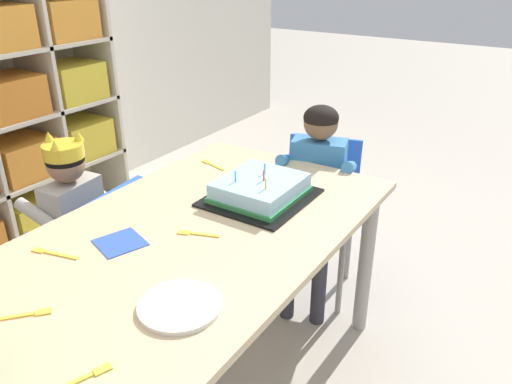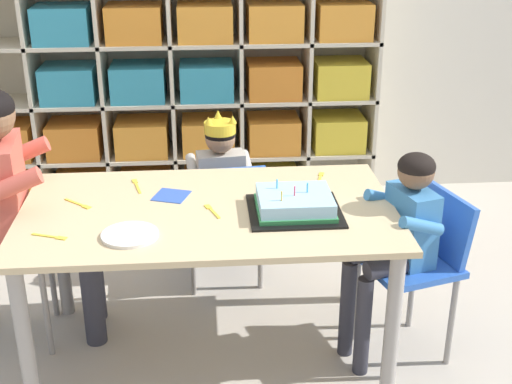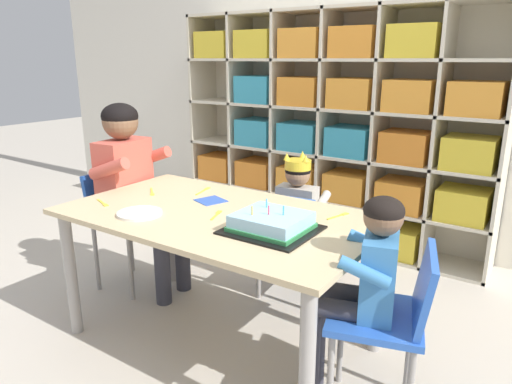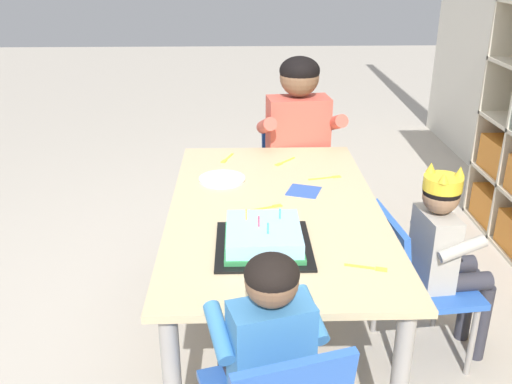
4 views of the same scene
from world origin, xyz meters
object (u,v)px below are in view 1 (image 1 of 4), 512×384
(classroom_chair_guest_side, at_px, (318,201))
(paper_plate_stack, at_px, (180,306))
(fork_near_child_seat, at_px, (212,164))
(birthday_cake_on_tray, at_px, (260,190))
(child_with_crown, at_px, (66,211))
(guest_at_table_side, at_px, (315,183))
(fork_near_cake_tray, at_px, (52,253))
(activity_table, at_px, (188,258))
(fork_at_table_front_edge, at_px, (195,234))
(fork_scattered_mid_table, at_px, (24,315))
(classroom_chair_blue, at_px, (94,250))
(fork_by_napkin, at_px, (84,378))

(classroom_chair_guest_side, xyz_separation_m, paper_plate_stack, (-1.06, -0.16, 0.22))
(fork_near_child_seat, bearing_deg, classroom_chair_guest_side, 65.47)
(birthday_cake_on_tray, distance_m, paper_plate_stack, 0.59)
(child_with_crown, xyz_separation_m, guest_at_table_side, (0.64, -0.71, 0.05))
(fork_near_cake_tray, bearing_deg, birthday_cake_on_tray, 50.04)
(activity_table, relative_size, fork_at_table_front_edge, 11.24)
(fork_scattered_mid_table, bearing_deg, fork_near_cake_tray, -98.65)
(classroom_chair_guest_side, bearing_deg, fork_at_table_front_edge, -107.28)
(classroom_chair_blue, bearing_deg, fork_by_napkin, 44.05)
(guest_at_table_side, relative_size, fork_near_child_seat, 6.64)
(child_with_crown, bearing_deg, guest_at_table_side, 125.83)
(guest_at_table_side, height_order, birthday_cake_on_tray, guest_at_table_side)
(fork_scattered_mid_table, bearing_deg, fork_by_napkin, 120.34)
(classroom_chair_guest_side, height_order, fork_near_cake_tray, classroom_chair_guest_side)
(fork_by_napkin, height_order, fork_at_table_front_edge, same)
(classroom_chair_guest_side, bearing_deg, child_with_crown, -148.85)
(fork_scattered_mid_table, bearing_deg, birthday_cake_on_tray, -147.55)
(classroom_chair_blue, xyz_separation_m, guest_at_table_side, (0.62, -0.60, 0.18))
(fork_by_napkin, bearing_deg, fork_near_child_seat, -135.21)
(classroom_chair_blue, xyz_separation_m, fork_by_napkin, (-0.60, -0.72, 0.27))
(fork_at_table_front_edge, bearing_deg, fork_scattered_mid_table, -120.92)
(classroom_chair_guest_side, relative_size, fork_near_child_seat, 5.21)
(guest_at_table_side, bearing_deg, paper_plate_stack, -98.04)
(child_with_crown, bearing_deg, fork_scattered_mid_table, 40.62)
(activity_table, relative_size, paper_plate_stack, 7.09)
(paper_plate_stack, xyz_separation_m, fork_scattered_mid_table, (-0.21, 0.27, -0.00))
(birthday_cake_on_tray, xyz_separation_m, fork_scattered_mid_table, (-0.78, 0.13, -0.03))
(fork_near_cake_tray, bearing_deg, fork_by_napkin, -44.10)
(fork_scattered_mid_table, bearing_deg, activity_table, -146.82)
(fork_near_cake_tray, xyz_separation_m, fork_scattered_mid_table, (-0.20, -0.16, 0.00))
(fork_at_table_front_edge, bearing_deg, classroom_chair_blue, 154.01)
(classroom_chair_guest_side, xyz_separation_m, fork_near_child_seat, (-0.34, 0.30, 0.22))
(fork_near_cake_tray, xyz_separation_m, fork_at_table_front_edge, (0.29, -0.26, -0.00))
(activity_table, height_order, child_with_crown, child_with_crown)
(birthday_cake_on_tray, distance_m, fork_at_table_front_edge, 0.30)
(birthday_cake_on_tray, bearing_deg, fork_scattered_mid_table, 170.88)
(classroom_chair_blue, height_order, fork_near_child_seat, fork_near_child_seat)
(fork_near_child_seat, bearing_deg, activity_table, -44.16)
(fork_near_cake_tray, distance_m, fork_at_table_front_edge, 0.39)
(child_with_crown, height_order, paper_plate_stack, child_with_crown)
(fork_near_cake_tray, xyz_separation_m, fork_near_child_seat, (0.73, 0.02, 0.00))
(activity_table, bearing_deg, birthday_cake_on_tray, -10.22)
(child_with_crown, relative_size, fork_near_child_seat, 6.34)
(child_with_crown, distance_m, birthday_cake_on_tray, 0.76)
(fork_at_table_front_edge, height_order, fork_near_child_seat, same)
(classroom_chair_guest_side, distance_m, birthday_cake_on_tray, 0.54)
(activity_table, xyz_separation_m, fork_near_child_seat, (0.46, 0.25, 0.08))
(paper_plate_stack, distance_m, fork_near_child_seat, 0.85)
(fork_by_napkin, relative_size, fork_scattered_mid_table, 1.12)
(activity_table, xyz_separation_m, classroom_chair_blue, (0.07, 0.53, -0.19))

